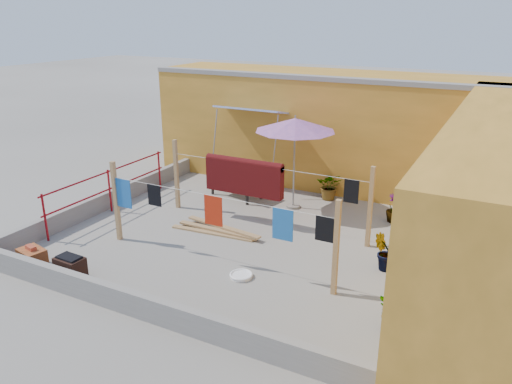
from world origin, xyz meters
TOP-DOWN VIEW (x-y plane):
  - ground at (0.00, 0.00)m, footprint 80.00×80.00m
  - wall_back at (0.50, 4.69)m, footprint 11.00×3.27m
  - parapet_front at (0.00, -3.58)m, footprint 8.30×0.16m
  - parapet_left at (-4.08, 0.00)m, footprint 0.16×7.30m
  - red_railing at (-3.85, -0.20)m, footprint 0.05×4.20m
  - clothesline_rig at (-0.42, 0.54)m, footprint 5.09×2.35m
  - patio_umbrella at (0.15, 2.19)m, footprint 2.41×2.41m
  - outdoor_table at (-1.56, 2.22)m, footprint 1.58×1.02m
  - brick_stack at (-3.11, -3.20)m, footprint 0.60×0.49m
  - lumber_pile at (-0.74, -0.09)m, footprint 2.21×0.61m
  - brazier at (-2.07, -3.20)m, footprint 0.56×0.38m
  - white_basin at (0.74, -1.65)m, footprint 0.45×0.45m
  - water_jug_a at (3.70, 1.40)m, footprint 0.21×0.21m
  - water_jug_b at (3.60, 0.68)m, footprint 0.21×0.21m
  - green_hose at (3.19, 3.20)m, footprint 0.53×0.53m
  - plant_back_a at (0.79, 3.20)m, footprint 0.79×0.72m
  - plant_back_b at (2.68, 2.42)m, footprint 0.46×0.46m
  - plant_right_a at (3.70, 2.43)m, footprint 0.48×0.48m
  - plant_right_b at (3.06, -0.12)m, footprint 0.54×0.53m
  - plant_right_c at (3.70, -2.06)m, footprint 0.55×0.60m

SIDE VIEW (x-z plane):
  - ground at x=0.00m, z-range 0.00..0.00m
  - green_hose at x=3.19m, z-range 0.00..0.08m
  - white_basin at x=0.74m, z-range 0.00..0.08m
  - lumber_pile at x=-0.74m, z-range 0.00..0.13m
  - water_jug_b at x=3.60m, z-range -0.02..0.30m
  - water_jug_a at x=3.70m, z-range -0.02..0.31m
  - brick_stack at x=-3.11m, z-range -0.03..0.43m
  - parapet_front at x=0.00m, z-range 0.00..0.44m
  - parapet_left at x=-4.08m, z-range 0.00..0.44m
  - brazier at x=-2.07m, z-range -0.01..0.48m
  - plant_right_c at x=3.70m, z-range 0.00..0.59m
  - plant_back_b at x=2.68m, z-range 0.00..0.68m
  - plant_back_a at x=0.79m, z-range 0.00..0.76m
  - plant_right_b at x=3.06m, z-range 0.00..0.76m
  - plant_right_a at x=3.70m, z-range 0.00..0.77m
  - outdoor_table at x=-1.56m, z-range 0.27..0.96m
  - red_railing at x=-3.85m, z-range 0.17..1.27m
  - clothesline_rig at x=-0.42m, z-range 0.18..1.98m
  - wall_back at x=0.50m, z-range 0.00..3.21m
  - patio_umbrella at x=0.15m, z-range 0.96..3.37m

